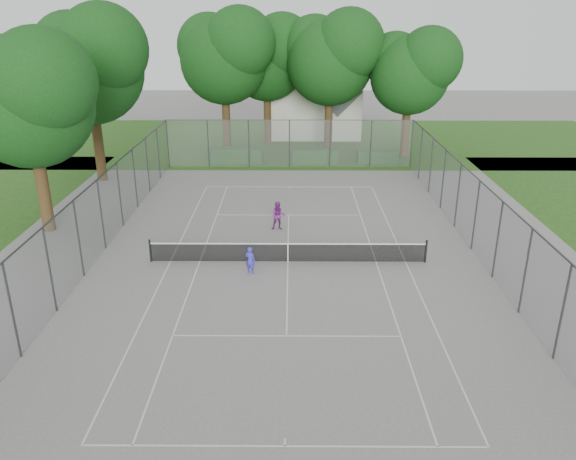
{
  "coord_description": "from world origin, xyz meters",
  "views": [
    {
      "loc": [
        0.17,
        -23.8,
        10.94
      ],
      "look_at": [
        0.0,
        1.0,
        1.2
      ],
      "focal_mm": 35.0,
      "sensor_mm": 36.0,
      "label": 1
    }
  ],
  "objects_px": {
    "tennis_net": "(288,252)",
    "house": "(312,88)",
    "woman_player": "(278,216)",
    "girl_player": "(250,260)"
  },
  "relations": [
    {
      "from": "house",
      "to": "woman_player",
      "type": "xyz_separation_m",
      "value": [
        -2.59,
        -24.75,
        -3.53
      ]
    },
    {
      "from": "tennis_net",
      "to": "woman_player",
      "type": "xyz_separation_m",
      "value": [
        -0.54,
        4.16,
        0.26
      ]
    },
    {
      "from": "house",
      "to": "woman_player",
      "type": "relative_size",
      "value": 6.94
    },
    {
      "from": "girl_player",
      "to": "woman_player",
      "type": "bearing_deg",
      "value": -78.09
    },
    {
      "from": "tennis_net",
      "to": "house",
      "type": "relative_size",
      "value": 1.21
    },
    {
      "from": "house",
      "to": "woman_player",
      "type": "bearing_deg",
      "value": -95.98
    },
    {
      "from": "woman_player",
      "to": "house",
      "type": "bearing_deg",
      "value": 81.88
    },
    {
      "from": "tennis_net",
      "to": "house",
      "type": "height_order",
      "value": "house"
    },
    {
      "from": "tennis_net",
      "to": "woman_player",
      "type": "height_order",
      "value": "woman_player"
    },
    {
      "from": "house",
      "to": "girl_player",
      "type": "height_order",
      "value": "house"
    }
  ]
}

